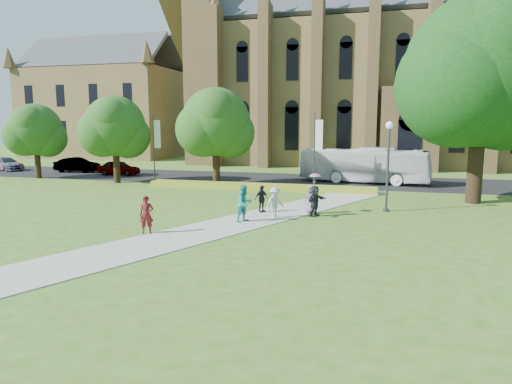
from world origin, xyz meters
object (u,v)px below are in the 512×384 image
(streetlamp, at_px, (388,155))
(car_0, at_px, (119,168))
(car_1, at_px, (77,165))
(tour_coach, at_px, (364,165))
(large_tree, at_px, (482,71))
(pedestrian_0, at_px, (146,215))
(car_2, at_px, (6,164))

(streetlamp, bearing_deg, car_0, 153.46)
(car_0, distance_m, car_1, 5.74)
(tour_coach, bearing_deg, streetlamp, -163.10)
(large_tree, bearing_deg, car_0, 165.09)
(streetlamp, distance_m, tour_coach, 13.19)
(large_tree, distance_m, pedestrian_0, 22.29)
(pedestrian_0, bearing_deg, car_1, 109.60)
(tour_coach, height_order, car_0, tour_coach)
(tour_coach, bearing_deg, pedestrian_0, 166.48)
(tour_coach, xyz_separation_m, car_1, (-29.48, 0.91, -0.77))
(large_tree, bearing_deg, car_1, 165.68)
(streetlamp, relative_size, car_1, 1.12)
(car_2, relative_size, pedestrian_0, 2.76)
(large_tree, xyz_separation_m, tour_coach, (-7.23, 8.46, -6.81))
(car_1, relative_size, car_2, 0.95)
(car_0, height_order, car_1, car_1)
(streetlamp, xyz_separation_m, pedestrian_0, (-10.85, -8.71, -2.37))
(streetlamp, height_order, car_2, streetlamp)
(car_1, bearing_deg, car_0, -105.24)
(tour_coach, xyz_separation_m, car_2, (-38.31, 0.55, -0.82))
(tour_coach, bearing_deg, large_tree, -130.19)
(car_0, xyz_separation_m, car_2, (-14.46, 0.74, -0.01))
(large_tree, bearing_deg, pedestrian_0, -141.06)
(car_1, distance_m, car_2, 8.84)
(large_tree, height_order, tour_coach, large_tree)
(large_tree, height_order, pedestrian_0, large_tree)
(car_2, bearing_deg, car_0, -75.37)
(tour_coach, bearing_deg, car_2, 98.47)
(pedestrian_0, bearing_deg, car_0, 101.99)
(car_0, xyz_separation_m, pedestrian_0, (14.74, -21.49, 0.19))
(large_tree, relative_size, car_0, 3.11)
(car_0, relative_size, car_1, 0.91)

